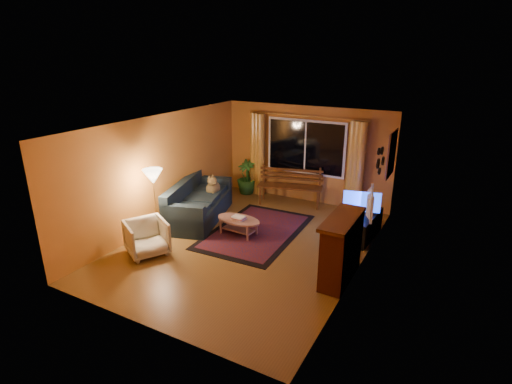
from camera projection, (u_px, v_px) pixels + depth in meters
The scene contains 22 objects.
floor at pixel (249, 244), 8.28m from camera, with size 4.50×6.00×0.02m, color brown.
ceiling at pixel (248, 123), 7.44m from camera, with size 4.50×6.00×0.02m, color white.
wall_back at pixel (306, 154), 10.35m from camera, with size 4.50×0.02×2.50m, color #C57B2F.
wall_left at pixel (161, 171), 8.88m from camera, with size 0.02×6.00×2.50m, color #C57B2F.
wall_right at pixel (363, 207), 6.84m from camera, with size 0.02×6.00×2.50m, color #C57B2F.
window at pixel (305, 147), 10.23m from camera, with size 2.00×0.02×1.30m, color black.
curtain_rod at pixel (306, 116), 9.93m from camera, with size 0.03×0.03×3.20m, color #BF8C3F.
curtain_left at pixel (258, 154), 10.90m from camera, with size 0.36×0.36×2.24m, color gold.
curtain_right at pixel (356, 167), 9.68m from camera, with size 0.36×0.36×2.24m, color gold.
bench at pixel (290, 195), 10.34m from camera, with size 1.64×0.48×0.49m, color #45230B.
potted_plant at pixel (247, 177), 11.11m from camera, with size 0.54×0.54×0.96m, color #235B1E.
sofa at pixel (199, 201), 9.38m from camera, with size 0.97×2.25×0.91m, color black.
dog at pixel (213, 185), 9.70m from camera, with size 0.33×0.46×0.50m, color olive, non-canonical shape.
armchair at pixel (147, 236), 7.76m from camera, with size 0.74×0.69×0.76m, color beige.
floor_lamp at pixel (155, 205), 8.20m from camera, with size 0.26×0.26×1.56m, color #BF8C3F.
rug at pixel (256, 231), 8.84m from camera, with size 1.78×2.81×0.02m, color #641509.
coffee_table at pixel (239, 227), 8.64m from camera, with size 1.02×1.02×0.37m, color #9F6E5E.
tv_console at pixel (364, 226), 8.48m from camera, with size 0.42×1.25×0.52m, color black.
television at pixel (367, 203), 8.31m from camera, with size 0.96×0.13×0.55m, color black.
fireplace at pixel (341, 250), 6.83m from camera, with size 0.40×1.20×1.10m, color maroon.
mirror_cluster at pixel (380, 159), 7.75m from camera, with size 0.06×0.60×0.56m, color black, non-canonical shape.
painting at pixel (392, 154), 8.75m from camera, with size 0.04×0.76×0.96m, color #C64D27.
Camera 1 is at (3.69, -6.47, 3.76)m, focal length 28.00 mm.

